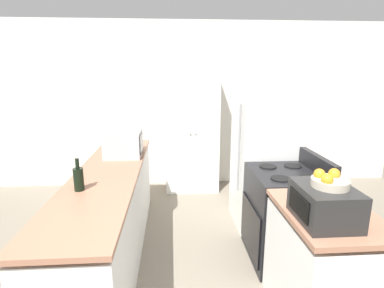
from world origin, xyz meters
name	(u,v)px	position (x,y,z in m)	size (l,w,h in m)	color
wall_back	(185,106)	(0.00, 3.53, 1.30)	(7.00, 0.06, 2.60)	silver
counter_left	(111,216)	(-0.84, 1.48, 0.44)	(0.60, 2.75, 0.90)	silver
counter_right	(322,270)	(0.84, 0.52, 0.44)	(0.60, 0.85, 0.90)	silver
pantry_cabinet	(192,130)	(0.09, 3.24, 0.95)	(0.81, 0.52, 1.90)	white
stove	(284,215)	(0.86, 1.33, 0.46)	(0.66, 0.73, 1.06)	black
refrigerator	(264,152)	(0.87, 2.09, 0.90)	(0.69, 0.71, 1.81)	white
microwave	(124,143)	(-0.77, 2.05, 1.04)	(0.40, 0.45, 0.29)	#B2B2B7
wine_bottle	(79,178)	(-0.97, 1.02, 1.00)	(0.08, 0.08, 0.27)	black
toaster_oven	(324,204)	(0.73, 0.40, 1.02)	(0.34, 0.41, 0.23)	black
fruit_bowl	(329,181)	(0.75, 0.40, 1.17)	(0.23, 0.23, 0.10)	#B2A893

